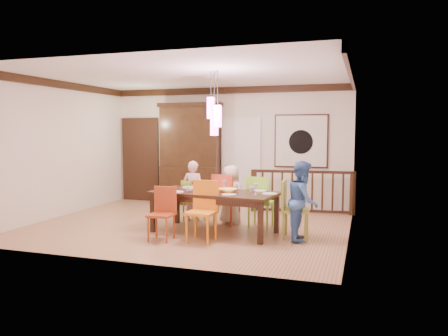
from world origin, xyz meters
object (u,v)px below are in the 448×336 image
(china_hutch, at_px, (190,154))
(person_end_right, at_px, (303,201))
(dining_table, at_px, (214,196))
(chair_far_left, at_px, (194,198))
(person_far_left, at_px, (193,191))
(chair_end_right, at_px, (296,205))
(balustrade, at_px, (302,191))
(person_far_mid, at_px, (231,195))

(china_hutch, relative_size, person_end_right, 1.88)
(china_hutch, bearing_deg, dining_table, -59.82)
(chair_far_left, height_order, person_far_left, person_far_left)
(person_end_right, bearing_deg, dining_table, 82.41)
(dining_table, height_order, chair_end_right, chair_end_right)
(dining_table, bearing_deg, balustrade, 69.03)
(dining_table, height_order, china_hutch, china_hutch)
(chair_end_right, relative_size, balustrade, 0.43)
(balustrade, xyz_separation_m, person_far_mid, (-1.18, -1.59, 0.08))
(dining_table, bearing_deg, china_hutch, 126.80)
(person_far_left, bearing_deg, person_far_mid, -178.51)
(dining_table, relative_size, balustrade, 1.01)
(chair_end_right, distance_m, person_far_left, 2.33)
(chair_far_left, xyz_separation_m, chair_end_right, (2.17, -0.75, 0.09))
(chair_far_left, bearing_deg, chair_end_right, 173.53)
(person_far_left, xyz_separation_m, person_far_mid, (0.81, -0.02, -0.03))
(dining_table, height_order, balustrade, balustrade)
(chair_end_right, height_order, balustrade, chair_end_right)
(chair_far_left, distance_m, person_end_right, 2.46)
(person_far_left, xyz_separation_m, person_end_right, (2.33, -0.87, 0.05))
(dining_table, bearing_deg, chair_far_left, 138.65)
(chair_end_right, xyz_separation_m, person_end_right, (0.13, -0.10, 0.10))
(person_far_mid, distance_m, person_end_right, 1.75)
(dining_table, distance_m, person_far_mid, 0.80)
(balustrade, xyz_separation_m, person_end_right, (0.35, -2.44, 0.17))
(chair_far_left, relative_size, balustrade, 0.37)
(person_far_mid, height_order, person_end_right, person_end_right)
(balustrade, bearing_deg, dining_table, -123.65)
(chair_end_right, distance_m, balustrade, 2.35)
(dining_table, relative_size, person_far_left, 1.89)
(person_far_left, distance_m, person_far_mid, 0.81)
(china_hutch, height_order, person_far_mid, china_hutch)
(chair_far_left, height_order, balustrade, balustrade)
(person_far_left, height_order, person_far_mid, person_far_left)
(china_hutch, height_order, balustrade, china_hutch)
(dining_table, relative_size, person_far_mid, 2.00)
(chair_far_left, xyz_separation_m, balustrade, (1.96, 1.60, 0.02))
(chair_far_left, xyz_separation_m, person_far_left, (-0.03, 0.03, 0.13))
(chair_end_right, relative_size, china_hutch, 0.40)
(chair_far_left, relative_size, person_far_mid, 0.72)
(chair_end_right, height_order, person_far_mid, person_far_mid)
(balustrade, distance_m, person_far_left, 2.53)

